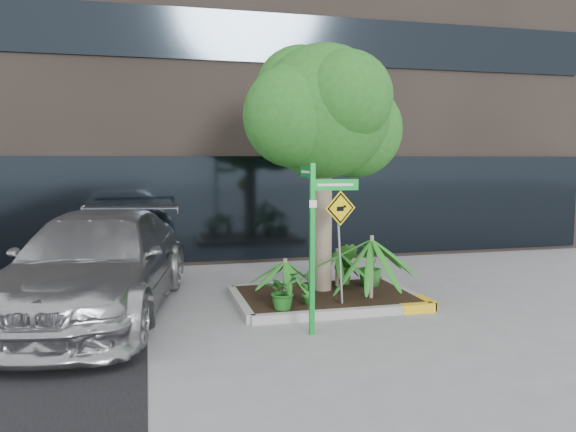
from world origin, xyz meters
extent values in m
plane|color=gray|center=(0.00, 0.00, 0.00)|extent=(80.00, 80.00, 0.00)
cube|color=#2D2621|center=(0.50, 8.50, 7.50)|extent=(18.00, 8.00, 15.00)
cube|color=#9E9E99|center=(0.20, 1.40, 0.07)|extent=(3.20, 0.15, 0.15)
cube|color=#9E9E99|center=(0.20, -0.80, 0.07)|extent=(3.20, 0.15, 0.15)
cube|color=#9E9E99|center=(-1.40, 0.30, 0.07)|extent=(0.15, 2.20, 0.15)
cube|color=#9E9E99|center=(1.80, 0.30, 0.07)|extent=(0.15, 2.20, 0.15)
cube|color=yellow|center=(1.50, -0.80, 0.07)|extent=(0.60, 0.17, 0.15)
cube|color=black|center=(0.20, 0.30, 0.12)|extent=(3.05, 2.05, 0.06)
cylinder|color=gray|center=(0.25, 0.63, 1.54)|extent=(0.33, 0.33, 3.09)
cylinder|color=gray|center=(0.35, 0.63, 2.67)|extent=(0.58, 0.16, 1.00)
sphere|color=#295A19|center=(0.25, 0.63, 3.50)|extent=(2.47, 2.47, 2.47)
sphere|color=#295A19|center=(0.97, 0.94, 3.19)|extent=(1.85, 1.85, 1.85)
sphere|color=#295A19|center=(-0.37, 0.43, 3.39)|extent=(1.85, 1.85, 1.85)
sphere|color=#295A19|center=(0.45, 0.02, 3.70)|extent=(1.65, 1.65, 1.65)
sphere|color=#295A19|center=(-0.06, 1.15, 3.91)|extent=(1.75, 1.75, 1.75)
cylinder|color=gray|center=(0.90, -0.18, 0.71)|extent=(0.07, 0.07, 1.13)
cylinder|color=gray|center=(-0.65, -0.02, 0.53)|extent=(0.07, 0.07, 0.75)
cylinder|color=gray|center=(0.62, 0.87, 0.52)|extent=(0.07, 0.07, 0.74)
imported|color=#AEAFB3|center=(-3.80, 0.42, 0.86)|extent=(3.45, 6.26, 1.72)
imported|color=#1C5E1B|center=(-0.82, -0.55, 0.47)|extent=(0.80, 0.80, 0.63)
imported|color=#21671F|center=(1.25, 0.73, 0.57)|extent=(0.60, 0.60, 0.83)
imported|color=#205F1D|center=(-0.33, -0.35, 0.48)|extent=(0.49, 0.49, 0.66)
imported|color=#255E1B|center=(0.84, 0.99, 0.56)|extent=(0.63, 0.63, 0.83)
cube|color=#0D8F28|center=(-0.60, -1.50, 1.28)|extent=(0.08, 0.08, 2.57)
cube|color=#0D8F28|center=(-0.25, -1.51, 2.25)|extent=(0.72, 0.05, 0.17)
cube|color=#0D8F28|center=(-0.59, -1.15, 2.43)|extent=(0.05, 0.72, 0.17)
cube|color=white|center=(-0.25, -1.53, 2.25)|extent=(0.55, 0.02, 0.04)
cube|color=white|center=(-0.60, -1.15, 2.43)|extent=(0.02, 0.55, 0.04)
cube|color=white|center=(-0.60, -1.54, 1.97)|extent=(0.11, 0.01, 0.11)
cylinder|color=slate|center=(0.23, -0.36, 1.04)|extent=(0.09, 0.23, 1.78)
cube|color=yellow|center=(0.23, -0.38, 1.79)|extent=(0.59, 0.16, 0.60)
cube|color=black|center=(0.23, -0.39, 1.79)|extent=(0.52, 0.13, 0.53)
cube|color=yellow|center=(0.23, -0.40, 1.79)|extent=(0.44, 0.11, 0.45)
cube|color=black|center=(0.22, -0.40, 1.78)|extent=(0.14, 0.04, 0.08)
camera|label=1|loc=(-2.95, -9.38, 2.62)|focal=35.00mm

